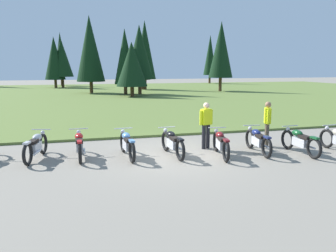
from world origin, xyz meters
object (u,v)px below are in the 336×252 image
object	(u,v)px
motorcycle_black	(172,143)
rider_checking_bike	(267,121)
motorcycle_red	(79,145)
motorcycle_maroon	(221,143)
motorcycle_sky_blue	(127,144)
motorcycle_navy	(258,140)
rider_near_row_end	(206,123)
motorcycle_silver	(36,146)
motorcycle_british_green	(300,141)

from	to	relation	value
motorcycle_black	rider_checking_bike	world-z (taller)	rider_checking_bike
motorcycle_red	motorcycle_maroon	world-z (taller)	same
motorcycle_sky_blue	motorcycle_navy	world-z (taller)	same
motorcycle_sky_blue	rider_checking_bike	size ratio (longest dim) A/B	1.26
rider_near_row_end	motorcycle_maroon	bearing A→B (deg)	-86.22
motorcycle_red	rider_near_row_end	distance (m)	4.44
motorcycle_silver	motorcycle_red	size ratio (longest dim) A/B	0.98
rider_checking_bike	motorcycle_sky_blue	bearing A→B (deg)	-178.48
motorcycle_navy	rider_checking_bike	world-z (taller)	rider_checking_bike
motorcycle_maroon	rider_checking_bike	size ratio (longest dim) A/B	1.25
motorcycle_maroon	rider_checking_bike	distance (m)	2.40
motorcycle_british_green	rider_checking_bike	size ratio (longest dim) A/B	1.26
motorcycle_navy	rider_near_row_end	world-z (taller)	rider_near_row_end
motorcycle_navy	motorcycle_british_green	size ratio (longest dim) A/B	1.00
motorcycle_navy	motorcycle_maroon	bearing A→B (deg)	-176.50
motorcycle_british_green	rider_near_row_end	xyz separation A→B (m)	(-2.80, 1.54, 0.51)
motorcycle_maroon	rider_near_row_end	bearing A→B (deg)	93.78
motorcycle_black	motorcycle_navy	bearing A→B (deg)	-8.34
rider_near_row_end	motorcycle_red	bearing A→B (deg)	-178.18
motorcycle_black	motorcycle_british_green	xyz separation A→B (m)	(4.23, -0.91, 0.00)
motorcycle_silver	rider_checking_bike	bearing A→B (deg)	-2.74
motorcycle_sky_blue	motorcycle_silver	bearing A→B (deg)	169.60
motorcycle_red	rider_near_row_end	size ratio (longest dim) A/B	1.26
motorcycle_sky_blue	motorcycle_navy	xyz separation A→B (m)	(4.39, -0.61, 0.00)
motorcycle_red	rider_near_row_end	xyz separation A→B (m)	(4.41, 0.14, 0.51)
motorcycle_silver	motorcycle_sky_blue	distance (m)	2.89
motorcycle_maroon	rider_checking_bike	xyz separation A→B (m)	(2.20, 0.83, 0.51)
motorcycle_sky_blue	rider_near_row_end	world-z (taller)	rider_near_row_end
motorcycle_red	motorcycle_maroon	bearing A→B (deg)	-12.61
motorcycle_silver	motorcycle_maroon	world-z (taller)	same
motorcycle_sky_blue	rider_near_row_end	xyz separation A→B (m)	(2.91, 0.45, 0.51)
motorcycle_sky_blue	motorcycle_red	bearing A→B (deg)	168.28
motorcycle_red	motorcycle_maroon	xyz separation A→B (m)	(4.49, -1.00, 0.00)
motorcycle_black	motorcycle_navy	distance (m)	2.95
motorcycle_sky_blue	motorcycle_navy	distance (m)	4.44
motorcycle_silver	motorcycle_red	world-z (taller)	same
motorcycle_maroon	motorcycle_black	bearing A→B (deg)	161.17
motorcycle_red	motorcycle_black	bearing A→B (deg)	-9.34
motorcycle_silver	motorcycle_navy	world-z (taller)	same
motorcycle_sky_blue	motorcycle_black	xyz separation A→B (m)	(1.48, -0.18, 0.00)
motorcycle_silver	motorcycle_red	distance (m)	1.36
motorcycle_sky_blue	motorcycle_black	size ratio (longest dim) A/B	1.00
motorcycle_red	motorcycle_black	xyz separation A→B (m)	(2.98, -0.49, 0.00)
motorcycle_black	rider_checking_bike	size ratio (longest dim) A/B	1.26
motorcycle_silver	motorcycle_red	bearing A→B (deg)	-8.91
motorcycle_red	motorcycle_british_green	distance (m)	7.35
motorcycle_silver	rider_checking_bike	xyz separation A→B (m)	(8.02, -0.38, 0.51)
motorcycle_navy	motorcycle_british_green	distance (m)	1.40
motorcycle_black	motorcycle_sky_blue	bearing A→B (deg)	173.11
motorcycle_silver	rider_near_row_end	world-z (taller)	rider_near_row_end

